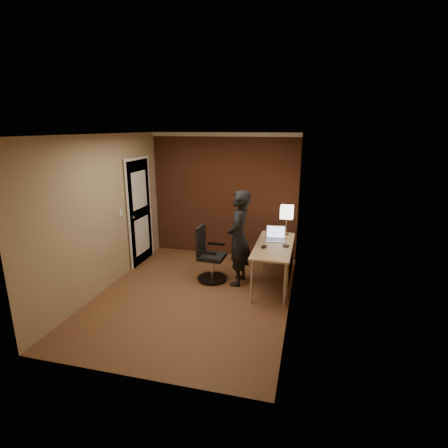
{
  "coord_description": "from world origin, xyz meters",
  "views": [
    {
      "loc": [
        1.71,
        -4.84,
        2.6
      ],
      "look_at": [
        0.35,
        0.55,
        1.05
      ],
      "focal_mm": 28.0,
      "sensor_mm": 36.0,
      "label": 1
    }
  ],
  "objects": [
    {
      "name": "desk",
      "position": [
        1.25,
        0.64,
        0.6
      ],
      "size": [
        0.6,
        1.5,
        0.73
      ],
      "color": "tan",
      "rests_on": "ground"
    },
    {
      "name": "wallet",
      "position": [
        1.37,
        0.59,
        0.74
      ],
      "size": [
        0.1,
        0.12,
        0.02
      ],
      "primitive_type": "cube",
      "rotation": [
        0.0,
        0.0,
        -0.15
      ],
      "color": "black",
      "rests_on": "desk"
    },
    {
      "name": "desk_lamp",
      "position": [
        1.32,
        1.23,
        1.15
      ],
      "size": [
        0.22,
        0.22,
        0.54
      ],
      "color": "silver",
      "rests_on": "desk"
    },
    {
      "name": "laptop",
      "position": [
        1.17,
        0.91,
        0.79
      ],
      "size": [
        0.35,
        0.29,
        0.23
      ],
      "color": "silver",
      "rests_on": "desk"
    },
    {
      "name": "mouse",
      "position": [
        1.04,
        0.44,
        0.75
      ],
      "size": [
        0.09,
        0.11,
        0.03
      ],
      "primitive_type": "cube",
      "rotation": [
        0.0,
        0.0,
        -0.29
      ],
      "color": "black",
      "rests_on": "desk"
    },
    {
      "name": "room",
      "position": [
        -0.27,
        1.54,
        1.37
      ],
      "size": [
        4.0,
        4.0,
        4.0
      ],
      "color": "brown",
      "rests_on": "ground"
    },
    {
      "name": "person",
      "position": [
        0.6,
        0.59,
        0.81
      ],
      "size": [
        0.41,
        0.6,
        1.62
      ],
      "primitive_type": "imported",
      "rotation": [
        0.0,
        0.0,
        -1.61
      ],
      "color": "black",
      "rests_on": "ground"
    },
    {
      "name": "office_chair",
      "position": [
        0.06,
        0.6,
        0.42
      ],
      "size": [
        0.52,
        0.54,
        0.95
      ],
      "color": "black",
      "rests_on": "ground"
    }
  ]
}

